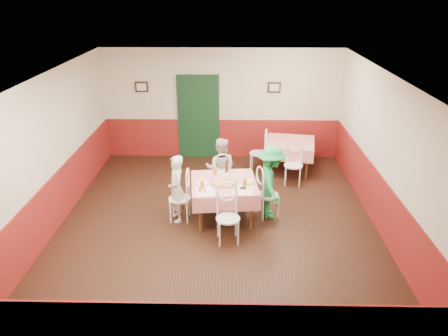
{
  "coord_description": "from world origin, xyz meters",
  "views": [
    {
      "loc": [
        0.28,
        -7.29,
        4.22
      ],
      "look_at": [
        0.12,
        0.19,
        1.05
      ],
      "focal_mm": 35.0,
      "sensor_mm": 36.0,
      "label": 1
    }
  ],
  "objects_px": {
    "chair_right": "(268,195)",
    "second_table": "(289,156)",
    "main_table": "(224,200)",
    "chair_second_a": "(258,153)",
    "chair_near": "(228,219)",
    "chair_left": "(180,198)",
    "glass_a": "(202,185)",
    "glass_b": "(245,182)",
    "chair_far": "(221,179)",
    "diner_far": "(220,168)",
    "chair_second_b": "(293,165)",
    "beer_bottle": "(227,167)",
    "pizza": "(224,183)",
    "diner_left": "(176,189)",
    "wallet": "(243,188)",
    "glass_c": "(215,171)",
    "diner_right": "(271,182)"
  },
  "relations": [
    {
      "from": "chair_far",
      "to": "chair_second_a",
      "type": "relative_size",
      "value": 1.0
    },
    {
      "from": "diner_far",
      "to": "diner_right",
      "type": "bearing_deg",
      "value": 146.27
    },
    {
      "from": "main_table",
      "to": "second_table",
      "type": "height_order",
      "value": "same"
    },
    {
      "from": "wallet",
      "to": "diner_right",
      "type": "xyz_separation_m",
      "value": [
        0.54,
        0.37,
        -0.05
      ]
    },
    {
      "from": "chair_left",
      "to": "chair_second_a",
      "type": "height_order",
      "value": "same"
    },
    {
      "from": "chair_left",
      "to": "glass_b",
      "type": "bearing_deg",
      "value": 88.61
    },
    {
      "from": "chair_right",
      "to": "glass_a",
      "type": "relative_size",
      "value": 6.65
    },
    {
      "from": "diner_left",
      "to": "main_table",
      "type": "bearing_deg",
      "value": 77.91
    },
    {
      "from": "chair_far",
      "to": "pizza",
      "type": "distance_m",
      "value": 0.96
    },
    {
      "from": "chair_far",
      "to": "chair_second_a",
      "type": "distance_m",
      "value": 1.73
    },
    {
      "from": "glass_b",
      "to": "chair_near",
      "type": "bearing_deg",
      "value": -113.85
    },
    {
      "from": "glass_c",
      "to": "beer_bottle",
      "type": "distance_m",
      "value": 0.24
    },
    {
      "from": "chair_far",
      "to": "diner_right",
      "type": "xyz_separation_m",
      "value": [
        0.98,
        -0.75,
        0.27
      ]
    },
    {
      "from": "second_table",
      "to": "chair_second_a",
      "type": "height_order",
      "value": "chair_second_a"
    },
    {
      "from": "second_table",
      "to": "pizza",
      "type": "bearing_deg",
      "value": -122.39
    },
    {
      "from": "chair_far",
      "to": "glass_b",
      "type": "bearing_deg",
      "value": 101.79
    },
    {
      "from": "beer_bottle",
      "to": "chair_right",
      "type": "bearing_deg",
      "value": -23.5
    },
    {
      "from": "beer_bottle",
      "to": "diner_left",
      "type": "relative_size",
      "value": 0.18
    },
    {
      "from": "main_table",
      "to": "chair_second_a",
      "type": "relative_size",
      "value": 1.36
    },
    {
      "from": "chair_second_b",
      "to": "beer_bottle",
      "type": "height_order",
      "value": "beer_bottle"
    },
    {
      "from": "glass_b",
      "to": "chair_far",
      "type": "bearing_deg",
      "value": 115.36
    },
    {
      "from": "chair_second_b",
      "to": "chair_second_a",
      "type": "bearing_deg",
      "value": 144.56
    },
    {
      "from": "chair_left",
      "to": "wallet",
      "type": "distance_m",
      "value": 1.26
    },
    {
      "from": "chair_right",
      "to": "wallet",
      "type": "height_order",
      "value": "chair_right"
    },
    {
      "from": "chair_left",
      "to": "beer_bottle",
      "type": "relative_size",
      "value": 3.82
    },
    {
      "from": "main_table",
      "to": "diner_far",
      "type": "height_order",
      "value": "diner_far"
    },
    {
      "from": "chair_second_a",
      "to": "glass_b",
      "type": "distance_m",
      "value": 2.57
    },
    {
      "from": "wallet",
      "to": "diner_left",
      "type": "height_order",
      "value": "diner_left"
    },
    {
      "from": "pizza",
      "to": "glass_a",
      "type": "bearing_deg",
      "value": -150.32
    },
    {
      "from": "second_table",
      "to": "beer_bottle",
      "type": "distance_m",
      "value": 2.47
    },
    {
      "from": "glass_c",
      "to": "diner_right",
      "type": "xyz_separation_m",
      "value": [
        1.08,
        -0.28,
        -0.11
      ]
    },
    {
      "from": "second_table",
      "to": "chair_second_a",
      "type": "distance_m",
      "value": 0.75
    },
    {
      "from": "main_table",
      "to": "diner_left",
      "type": "xyz_separation_m",
      "value": [
        -0.9,
        -0.09,
        0.28
      ]
    },
    {
      "from": "chair_far",
      "to": "diner_far",
      "type": "height_order",
      "value": "diner_far"
    },
    {
      "from": "diner_far",
      "to": "chair_right",
      "type": "bearing_deg",
      "value": 144.63
    },
    {
      "from": "second_table",
      "to": "chair_near",
      "type": "distance_m",
      "value": 3.5
    },
    {
      "from": "chair_second_b",
      "to": "glass_b",
      "type": "distance_m",
      "value": 2.13
    },
    {
      "from": "diner_right",
      "to": "diner_far",
      "type": "bearing_deg",
      "value": 45.23
    },
    {
      "from": "diner_left",
      "to": "chair_near",
      "type": "bearing_deg",
      "value": 34.54
    },
    {
      "from": "chair_right",
      "to": "second_table",
      "type": "bearing_deg",
      "value": -36.23
    },
    {
      "from": "pizza",
      "to": "wallet",
      "type": "relative_size",
      "value": 4.17
    },
    {
      "from": "wallet",
      "to": "diner_far",
      "type": "relative_size",
      "value": 0.08
    },
    {
      "from": "chair_right",
      "to": "chair_far",
      "type": "bearing_deg",
      "value": 31.51
    },
    {
      "from": "second_table",
      "to": "chair_right",
      "type": "relative_size",
      "value": 1.24
    },
    {
      "from": "chair_second_a",
      "to": "chair_right",
      "type": "bearing_deg",
      "value": 11.22
    },
    {
      "from": "glass_a",
      "to": "glass_b",
      "type": "height_order",
      "value": "glass_b"
    },
    {
      "from": "chair_near",
      "to": "chair_left",
      "type": "bearing_deg",
      "value": 133.98
    },
    {
      "from": "chair_second_b",
      "to": "diner_right",
      "type": "bearing_deg",
      "value": -103.3
    },
    {
      "from": "chair_near",
      "to": "glass_a",
      "type": "distance_m",
      "value": 0.83
    },
    {
      "from": "pizza",
      "to": "beer_bottle",
      "type": "distance_m",
      "value": 0.5
    }
  ]
}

